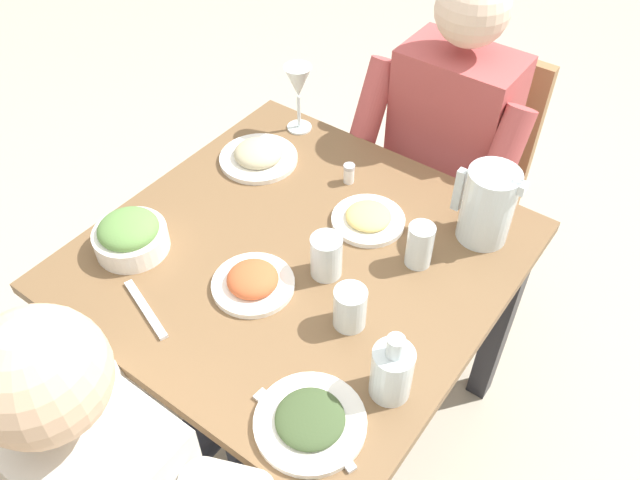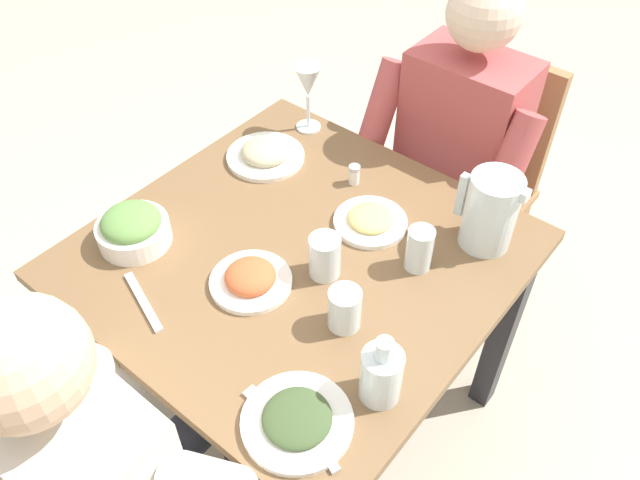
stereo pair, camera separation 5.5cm
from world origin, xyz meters
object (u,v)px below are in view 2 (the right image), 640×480
at_px(water_glass_far_right, 345,309).
at_px(water_glass_near_right, 419,249).
at_px(salad_bowl, 133,228).
at_px(dining_table, 299,285).
at_px(oil_carafe, 381,376).
at_px(plate_dolmas, 297,420).
at_px(plate_fries, 370,220).
at_px(chair_near, 468,176).
at_px(wine_glass, 308,84).
at_px(plate_rice_curry, 251,279).
at_px(salt_shaker, 354,174).
at_px(diner_far, 142,462).
at_px(diner_near, 441,171).
at_px(water_glass_near_left, 325,256).
at_px(plate_beans, 265,153).
at_px(water_pitcher, 490,211).

distance_m(water_glass_far_right, water_glass_near_right, 0.24).
bearing_deg(salad_bowl, dining_table, -145.73).
distance_m(dining_table, oil_carafe, 0.45).
xyz_separation_m(plate_dolmas, plate_fries, (0.21, -0.52, 0.00)).
xyz_separation_m(water_glass_near_right, oil_carafe, (-0.13, 0.32, 0.00)).
xyz_separation_m(plate_fries, water_glass_near_right, (-0.16, 0.04, 0.04)).
distance_m(dining_table, chair_near, 0.77).
distance_m(water_glass_far_right, wine_glass, 0.71).
xyz_separation_m(water_glass_far_right, water_glass_near_right, (-0.03, -0.24, 0.01)).
xyz_separation_m(chair_near, plate_fries, (-0.02, 0.58, 0.24)).
bearing_deg(plate_dolmas, plate_rice_curry, -32.74).
xyz_separation_m(salad_bowl, salt_shaker, (-0.27, -0.50, -0.01)).
height_order(plate_rice_curry, water_glass_near_right, water_glass_near_right).
bearing_deg(plate_dolmas, salad_bowl, -11.13).
bearing_deg(diner_far, salt_shaker, -81.22).
distance_m(chair_near, diner_near, 0.25).
relative_size(salad_bowl, plate_dolmas, 0.81).
height_order(dining_table, water_glass_near_right, water_glass_near_right).
xyz_separation_m(chair_near, salad_bowl, (0.38, 0.97, 0.27)).
bearing_deg(plate_rice_curry, water_glass_near_left, -128.96).
relative_size(chair_near, salad_bowl, 5.22).
distance_m(water_glass_near_right, water_glass_near_left, 0.21).
xyz_separation_m(salad_bowl, plate_rice_curry, (-0.30, -0.07, -0.02)).
bearing_deg(salt_shaker, dining_table, 99.73).
bearing_deg(diner_near, plate_fries, 92.66).
bearing_deg(plate_beans, wine_glass, -89.35).
height_order(plate_fries, water_glass_near_right, water_glass_near_right).
relative_size(water_pitcher, plate_rice_curry, 1.03).
bearing_deg(wine_glass, plate_dolmas, 128.66).
height_order(chair_near, water_glass_far_right, chair_near).
xyz_separation_m(plate_dolmas, water_glass_near_left, (0.20, -0.32, 0.04)).
relative_size(diner_near, plate_rice_curry, 6.44).
xyz_separation_m(diner_far, water_glass_far_right, (-0.13, -0.45, 0.13)).
relative_size(diner_far, water_glass_far_right, 12.13).
relative_size(water_glass_far_right, oil_carafe, 0.59).
xyz_separation_m(chair_near, diner_near, (0.00, 0.20, 0.15)).
height_order(salad_bowl, salt_shaker, salad_bowl).
relative_size(water_glass_far_right, water_glass_near_right, 0.89).
height_order(plate_fries, salt_shaker, salt_shaker).
bearing_deg(plate_fries, diner_far, 90.25).
distance_m(dining_table, salad_bowl, 0.42).
relative_size(chair_near, diner_near, 0.75).
xyz_separation_m(plate_dolmas, water_glass_near_right, (0.05, -0.47, 0.04)).
height_order(water_glass_far_right, oil_carafe, oil_carafe).
bearing_deg(diner_far, plate_beans, -63.75).
height_order(water_glass_far_right, wine_glass, wine_glass).
height_order(salad_bowl, plate_beans, salad_bowl).
height_order(diner_far, water_glass_near_right, diner_far).
height_order(chair_near, water_pitcher, water_pitcher).
bearing_deg(plate_beans, water_glass_near_right, 172.27).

